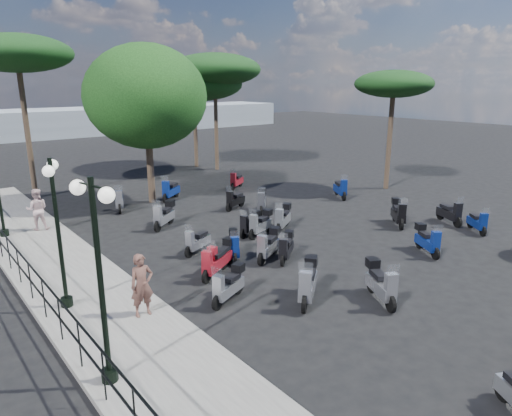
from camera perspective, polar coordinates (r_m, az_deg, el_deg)
ground at (r=16.20m, az=3.85°, el=-6.50°), size 120.00×120.00×0.00m
sidewalk at (r=15.67m, az=-22.21°, el=-8.17°), size 3.00×30.00×0.15m
railing at (r=14.93m, az=-27.08°, el=-6.52°), size 0.04×26.04×1.10m
lamp_post_0 at (r=9.28m, az=-18.98°, el=-7.42°), size 0.49×1.24×4.26m
lamp_post_1 at (r=12.93m, az=-23.57°, el=-1.93°), size 0.62×1.14×4.08m
woman at (r=12.30m, az=-14.07°, el=-9.33°), size 0.65×0.46×1.68m
pedestrian_far at (r=20.71m, az=-25.68°, el=-0.16°), size 1.02×0.91×1.72m
scooter_1 at (r=13.16m, az=6.51°, el=-9.33°), size 1.56×1.28×1.47m
scooter_2 at (r=14.74m, az=-5.24°, el=-6.91°), size 1.48×0.94×1.31m
scooter_3 at (r=13.13m, az=-3.47°, el=-9.70°), size 1.49×0.82×1.26m
scooter_4 at (r=16.78m, az=-7.36°, el=-4.23°), size 1.46×0.79×1.23m
scooter_5 at (r=23.06m, az=-16.69°, el=0.87°), size 0.90×1.67×1.41m
scooter_7 at (r=13.56m, az=15.36°, el=-9.17°), size 1.03×1.60×1.39m
scooter_8 at (r=15.22m, az=-4.47°, el=-6.08°), size 1.47×0.86×1.26m
scooter_9 at (r=16.14m, az=-2.76°, el=-4.78°), size 0.98×1.38×1.24m
scooter_10 at (r=18.60m, az=-0.75°, el=-2.05°), size 1.41×0.77×1.19m
scooter_11 at (r=19.91m, az=-11.41°, el=-0.95°), size 1.49×1.17×1.38m
scooter_13 at (r=16.06m, az=1.57°, el=-4.74°), size 1.55×0.94×1.34m
scooter_14 at (r=16.01m, az=3.79°, el=-5.02°), size 1.30×1.02×1.20m
scooter_15 at (r=18.49m, az=0.56°, el=-2.04°), size 1.56×0.77×1.28m
scooter_16 at (r=24.48m, az=-10.64°, el=2.12°), size 1.54×1.16×1.45m
scooter_18 at (r=17.72m, az=20.65°, el=-3.87°), size 0.97×1.46×1.29m
scooter_19 at (r=19.24m, az=3.38°, el=-1.30°), size 1.49×1.04×1.33m
scooter_20 at (r=21.83m, az=0.72°, el=0.82°), size 1.30×1.40×1.39m
scooter_21 at (r=22.38m, az=-2.66°, el=0.95°), size 1.51×0.77×1.26m
scooter_23 at (r=21.03m, az=25.96°, el=-1.66°), size 1.01×1.25×1.20m
scooter_24 at (r=20.75m, az=17.37°, el=-0.66°), size 1.35×1.41×1.41m
scooter_25 at (r=21.77m, az=23.07°, el=-0.63°), size 0.91×1.58×1.36m
scooter_26 at (r=24.93m, az=10.52°, el=2.33°), size 1.05×1.56×1.40m
scooter_27 at (r=26.74m, az=-2.46°, el=3.38°), size 1.43×0.95×1.28m
broadleaf_tree at (r=23.67m, az=-13.59°, el=13.36°), size 6.00×6.00×7.90m
pine_0 at (r=33.59m, az=-7.79°, el=15.06°), size 6.88×6.88×7.09m
pine_1 at (r=32.31m, az=-5.17°, el=16.83°), size 6.24×6.24×7.95m
pine_2 at (r=26.78m, az=-27.72°, el=16.68°), size 5.43×5.43×8.38m
pine_3 at (r=27.26m, az=16.84°, el=14.54°), size 4.34×4.34×6.70m
distant_hills at (r=57.10m, az=-28.79°, el=9.06°), size 70.00×8.00×3.00m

